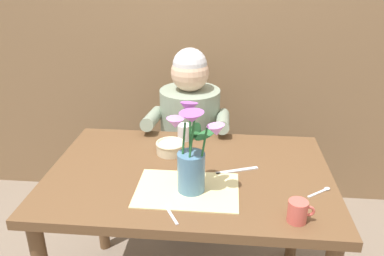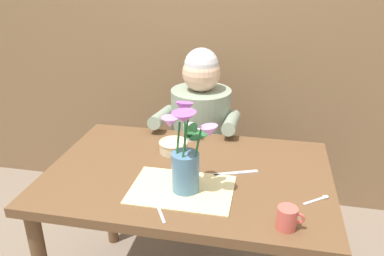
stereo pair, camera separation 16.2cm
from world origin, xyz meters
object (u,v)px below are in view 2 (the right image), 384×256
at_px(ceramic_mug, 287,218).
at_px(ceramic_bowl, 174,146).
at_px(flower_vase, 186,155).
at_px(tea_cup, 191,132).
at_px(seated_person, 200,145).
at_px(dinner_knife, 236,173).

bearing_deg(ceramic_mug, ceramic_bowl, 137.55).
height_order(flower_vase, tea_cup, flower_vase).
xyz_separation_m(ceramic_bowl, ceramic_mug, (0.51, -0.47, 0.01)).
xyz_separation_m(seated_person, dinner_knife, (0.26, -0.60, 0.18)).
bearing_deg(seated_person, tea_cup, -90.34).
xyz_separation_m(ceramic_bowl, tea_cup, (0.05, 0.15, 0.01)).
bearing_deg(seated_person, dinner_knife, -67.46).
bearing_deg(seated_person, flower_vase, -84.91).
bearing_deg(tea_cup, dinner_knife, -48.56).
distance_m(seated_person, flower_vase, 0.84).
relative_size(seated_person, ceramic_bowl, 8.35).
xyz_separation_m(flower_vase, ceramic_bowl, (-0.13, 0.31, -0.13)).
distance_m(flower_vase, ceramic_bowl, 0.36).
relative_size(flower_vase, ceramic_bowl, 2.60).
relative_size(seated_person, flower_vase, 3.20).
bearing_deg(dinner_knife, ceramic_mug, -79.29).
height_order(ceramic_bowl, tea_cup, tea_cup).
relative_size(flower_vase, dinner_knife, 1.86).
bearing_deg(dinner_knife, tea_cup, 110.34).
bearing_deg(ceramic_mug, dinner_knife, 121.82).
height_order(seated_person, ceramic_bowl, seated_person).
bearing_deg(ceramic_mug, seated_person, 116.71).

